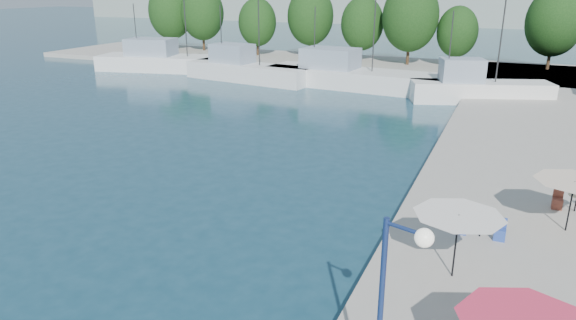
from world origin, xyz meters
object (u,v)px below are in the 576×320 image
at_px(trawler_04, 477,90).
at_px(umbrella_white, 458,222).
at_px(trawler_01, 170,62).
at_px(trawler_02, 246,71).
at_px(umbrella_cream, 574,187).
at_px(street_lamp, 396,292).
at_px(trawler_03, 350,77).

height_order(trawler_04, umbrella_white, trawler_04).
relative_size(trawler_01, trawler_02, 1.26).
height_order(umbrella_cream, street_lamp, street_lamp).
bearing_deg(trawler_04, trawler_03, 150.67).
distance_m(trawler_01, street_lamp, 56.17).
relative_size(trawler_04, street_lamp, 2.45).
bearing_deg(trawler_04, umbrella_white, -106.45).
bearing_deg(trawler_02, umbrella_white, -43.40).
relative_size(trawler_03, umbrella_cream, 6.22).
xyz_separation_m(trawler_03, umbrella_cream, (17.73, -28.64, 1.37)).
bearing_deg(umbrella_white, trawler_02, 127.58).
bearing_deg(umbrella_cream, trawler_01, 143.58).
xyz_separation_m(trawler_02, trawler_03, (11.53, 0.74, -0.00)).
distance_m(trawler_04, street_lamp, 39.06).
bearing_deg(umbrella_white, street_lamp, -94.48).
height_order(umbrella_white, street_lamp, street_lamp).
distance_m(trawler_01, trawler_03, 23.15).
bearing_deg(trawler_02, street_lamp, -49.18).
relative_size(trawler_01, trawler_03, 1.02).
height_order(trawler_01, trawler_04, same).
height_order(trawler_01, umbrella_white, trawler_01).
height_order(trawler_01, umbrella_cream, trawler_01).
bearing_deg(trawler_01, umbrella_white, -55.86).
height_order(trawler_01, street_lamp, trawler_01).
bearing_deg(trawler_04, street_lamp, -107.83).
bearing_deg(trawler_01, trawler_03, -15.89).
distance_m(trawler_01, trawler_04, 35.57).
bearing_deg(trawler_01, trawler_04, -18.02).
xyz_separation_m(trawler_03, umbrella_white, (14.02, -33.94, 1.51)).
bearing_deg(street_lamp, trawler_02, 139.89).
relative_size(umbrella_cream, street_lamp, 0.59).
bearing_deg(trawler_03, umbrella_cream, -52.77).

